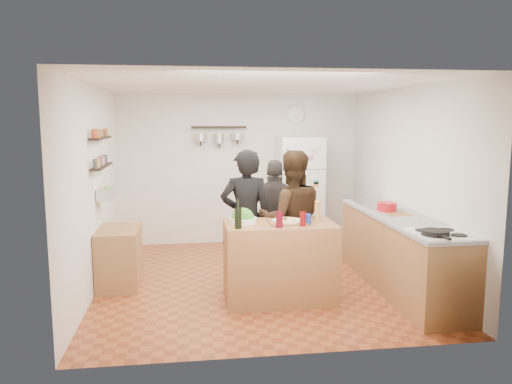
{
  "coord_description": "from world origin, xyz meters",
  "views": [
    {
      "loc": [
        -0.87,
        -6.21,
        2.08
      ],
      "look_at": [
        0.0,
        0.1,
        1.15
      ],
      "focal_mm": 35.0,
      "sensor_mm": 36.0,
      "label": 1
    }
  ],
  "objects": [
    {
      "name": "wall_clock",
      "position": [
        0.95,
        2.08,
        2.15
      ],
      "size": [
        0.3,
        0.03,
        0.3
      ],
      "primitive_type": "cylinder",
      "rotation": [
        1.57,
        0.0,
        0.0
      ],
      "color": "silver",
      "rests_on": "back_wall"
    },
    {
      "name": "person_center",
      "position": [
        0.38,
        -0.3,
        0.86
      ],
      "size": [
        0.86,
        0.68,
        1.71
      ],
      "primitive_type": "imported",
      "rotation": [
        0.0,
        0.0,
        3.1
      ],
      "color": "black",
      "rests_on": "floor"
    },
    {
      "name": "counter_run",
      "position": [
        1.7,
        -0.55,
        0.45
      ],
      "size": [
        0.63,
        2.63,
        0.9
      ],
      "primitive_type": "cube",
      "color": "#9E7042",
      "rests_on": "floor"
    },
    {
      "name": "salad_bowl",
      "position": [
        -0.26,
        -0.67,
        0.94
      ],
      "size": [
        0.32,
        0.32,
        0.06
      ],
      "primitive_type": "cylinder",
      "color": "white",
      "rests_on": "prep_island"
    },
    {
      "name": "pizza_board",
      "position": [
        0.24,
        -0.74,
        0.92
      ],
      "size": [
        0.42,
        0.34,
        0.02
      ],
      "primitive_type": "cube",
      "color": "brown",
      "rests_on": "prep_island"
    },
    {
      "name": "red_bowl",
      "position": [
        1.65,
        -0.21,
        0.97
      ],
      "size": [
        0.25,
        0.25,
        0.1
      ],
      "primitive_type": "cylinder",
      "color": "#AE131D",
      "rests_on": "counter_run"
    },
    {
      "name": "spice_shelf_lower",
      "position": [
        -1.93,
        0.2,
        1.5
      ],
      "size": [
        0.12,
        1.0,
        0.02
      ],
      "primitive_type": "cube",
      "color": "black",
      "rests_on": "left_wall"
    },
    {
      "name": "wine_glass_near",
      "position": [
        0.11,
        -0.96,
        1.0
      ],
      "size": [
        0.07,
        0.07,
        0.18
      ],
      "primitive_type": "cylinder",
      "color": "#4F0614",
      "rests_on": "prep_island"
    },
    {
      "name": "pepper_mill",
      "position": [
        0.61,
        -0.67,
        1.01
      ],
      "size": [
        0.06,
        0.06,
        0.2
      ],
      "primitive_type": "cylinder",
      "color": "#B08849",
      "rests_on": "prep_island"
    },
    {
      "name": "salt_canister",
      "position": [
        0.46,
        -0.84,
        0.97
      ],
      "size": [
        0.07,
        0.07,
        0.12
      ],
      "primitive_type": "cylinder",
      "color": "navy",
      "rests_on": "prep_island"
    },
    {
      "name": "fridge",
      "position": [
        0.95,
        1.75,
        0.9
      ],
      "size": [
        0.7,
        0.68,
        1.8
      ],
      "primitive_type": "cube",
      "color": "white",
      "rests_on": "floor"
    },
    {
      "name": "prep_island",
      "position": [
        0.16,
        -0.72,
        0.46
      ],
      "size": [
        1.25,
        0.72,
        0.91
      ],
      "primitive_type": "cube",
      "color": "#996238",
      "rests_on": "floor"
    },
    {
      "name": "room_shell",
      "position": [
        0.0,
        0.39,
        1.25
      ],
      "size": [
        4.2,
        4.2,
        4.2
      ],
      "color": "brown",
      "rests_on": "ground"
    },
    {
      "name": "side_table",
      "position": [
        -1.74,
        0.04,
        0.36
      ],
      "size": [
        0.5,
        0.8,
        0.73
      ],
      "primitive_type": "cube",
      "color": "olive",
      "rests_on": "floor"
    },
    {
      "name": "wine_bottle",
      "position": [
        -0.34,
        -0.94,
        1.02
      ],
      "size": [
        0.08,
        0.08,
        0.23
      ],
      "primitive_type": "cylinder",
      "color": "black",
      "rests_on": "prep_island"
    },
    {
      "name": "skillet",
      "position": [
        1.6,
        -1.58,
        0.95
      ],
      "size": [
        0.28,
        0.28,
        0.05
      ],
      "primitive_type": "cylinder",
      "color": "black",
      "rests_on": "stove_top"
    },
    {
      "name": "spice_shelf_upper",
      "position": [
        -1.93,
        0.2,
        1.85
      ],
      "size": [
        0.12,
        1.0,
        0.02
      ],
      "primitive_type": "cube",
      "color": "black",
      "rests_on": "left_wall"
    },
    {
      "name": "cutting_board",
      "position": [
        1.7,
        -0.42,
        0.91
      ],
      "size": [
        0.3,
        0.4,
        0.02
      ],
      "primitive_type": "cube",
      "color": "brown",
      "rests_on": "counter_run"
    },
    {
      "name": "person_back",
      "position": [
        0.29,
        0.29,
        0.78
      ],
      "size": [
        0.98,
        0.64,
        1.55
      ],
      "primitive_type": "imported",
      "rotation": [
        0.0,
        0.0,
        2.83
      ],
      "color": "#2A2725",
      "rests_on": "floor"
    },
    {
      "name": "produce_basket",
      "position": [
        -1.9,
        0.2,
        1.15
      ],
      "size": [
        0.18,
        0.35,
        0.14
      ],
      "primitive_type": "cube",
      "color": "silver",
      "rests_on": "left_wall"
    },
    {
      "name": "pot_rack",
      "position": [
        -0.35,
        2.0,
        1.95
      ],
      "size": [
        0.9,
        0.04,
        0.04
      ],
      "primitive_type": "cube",
      "color": "black",
      "rests_on": "back_wall"
    },
    {
      "name": "pizza",
      "position": [
        0.24,
        -0.74,
        0.94
      ],
      "size": [
        0.34,
        0.34,
        0.02
      ],
      "primitive_type": "cylinder",
      "color": "beige",
      "rests_on": "pizza_board"
    },
    {
      "name": "stove_top",
      "position": [
        1.7,
        -1.5,
        0.91
      ],
      "size": [
        0.6,
        0.62,
        0.02
      ],
      "primitive_type": "cube",
      "color": "white",
      "rests_on": "counter_run"
    },
    {
      "name": "person_left",
      "position": [
        -0.17,
        -0.2,
        0.86
      ],
      "size": [
        0.64,
        0.43,
        1.72
      ],
      "primitive_type": "imported",
      "rotation": [
        0.0,
        0.0,
        3.11
      ],
      "color": "black",
      "rests_on": "floor"
    },
    {
      "name": "sink",
      "position": [
        1.7,
        0.3,
        0.92
      ],
      "size": [
        0.5,
        0.8,
        0.03
      ],
      "primitive_type": "cube",
      "color": "silver",
      "rests_on": "counter_run"
    },
    {
      "name": "wine_glass_far",
      "position": [
        0.38,
        -0.92,
        0.99
      ],
      "size": [
        0.07,
        0.07,
        0.16
      ],
      "primitive_type": "cylinder",
      "color": "#62080B",
      "rests_on": "prep_island"
    }
  ]
}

